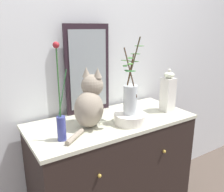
{
  "coord_description": "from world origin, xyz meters",
  "views": [
    {
      "loc": [
        -0.86,
        -1.35,
        1.6
      ],
      "look_at": [
        0.0,
        0.0,
        1.12
      ],
      "focal_mm": 37.88,
      "sensor_mm": 36.0,
      "label": 1
    }
  ],
  "objects_px": {
    "bowl_porcelain": "(130,118)",
    "cat_sitting": "(90,103)",
    "jar_lidded_porcelain": "(168,92)",
    "vase_slim_green": "(61,119)",
    "vase_glass_clear": "(130,96)",
    "mirror_leaning": "(88,70)",
    "sideboard": "(112,175)"
  },
  "relations": [
    {
      "from": "cat_sitting",
      "to": "jar_lidded_porcelain",
      "type": "distance_m",
      "value": 0.66
    },
    {
      "from": "sideboard",
      "to": "jar_lidded_porcelain",
      "type": "distance_m",
      "value": 0.79
    },
    {
      "from": "jar_lidded_porcelain",
      "to": "bowl_porcelain",
      "type": "bearing_deg",
      "value": -173.62
    },
    {
      "from": "mirror_leaning",
      "to": "jar_lidded_porcelain",
      "type": "xyz_separation_m",
      "value": [
        0.54,
        -0.32,
        -0.18
      ]
    },
    {
      "from": "mirror_leaning",
      "to": "sideboard",
      "type": "bearing_deg",
      "value": -76.53
    },
    {
      "from": "vase_glass_clear",
      "to": "mirror_leaning",
      "type": "bearing_deg",
      "value": 110.08
    },
    {
      "from": "jar_lidded_porcelain",
      "to": "sideboard",
      "type": "bearing_deg",
      "value": 171.39
    },
    {
      "from": "bowl_porcelain",
      "to": "vase_slim_green",
      "type": "bearing_deg",
      "value": 178.91
    },
    {
      "from": "bowl_porcelain",
      "to": "cat_sitting",
      "type": "bearing_deg",
      "value": 156.18
    },
    {
      "from": "sideboard",
      "to": "vase_slim_green",
      "type": "distance_m",
      "value": 0.75
    },
    {
      "from": "vase_slim_green",
      "to": "bowl_porcelain",
      "type": "xyz_separation_m",
      "value": [
        0.5,
        -0.01,
        -0.1
      ]
    },
    {
      "from": "sideboard",
      "to": "jar_lidded_porcelain",
      "type": "relative_size",
      "value": 3.55
    },
    {
      "from": "cat_sitting",
      "to": "vase_slim_green",
      "type": "distance_m",
      "value": 0.26
    },
    {
      "from": "cat_sitting",
      "to": "bowl_porcelain",
      "type": "distance_m",
      "value": 0.31
    },
    {
      "from": "vase_slim_green",
      "to": "sideboard",
      "type": "bearing_deg",
      "value": 14.37
    },
    {
      "from": "vase_slim_green",
      "to": "bowl_porcelain",
      "type": "relative_size",
      "value": 2.57
    },
    {
      "from": "cat_sitting",
      "to": "bowl_porcelain",
      "type": "xyz_separation_m",
      "value": [
        0.25,
        -0.11,
        -0.13
      ]
    },
    {
      "from": "bowl_porcelain",
      "to": "vase_glass_clear",
      "type": "distance_m",
      "value": 0.16
    },
    {
      "from": "cat_sitting",
      "to": "vase_slim_green",
      "type": "height_order",
      "value": "vase_slim_green"
    },
    {
      "from": "bowl_porcelain",
      "to": "jar_lidded_porcelain",
      "type": "distance_m",
      "value": 0.42
    },
    {
      "from": "vase_glass_clear",
      "to": "sideboard",
      "type": "bearing_deg",
      "value": 122.44
    },
    {
      "from": "vase_glass_clear",
      "to": "jar_lidded_porcelain",
      "type": "distance_m",
      "value": 0.41
    },
    {
      "from": "mirror_leaning",
      "to": "vase_glass_clear",
      "type": "distance_m",
      "value": 0.42
    },
    {
      "from": "jar_lidded_porcelain",
      "to": "cat_sitting",
      "type": "bearing_deg",
      "value": 174.2
    },
    {
      "from": "cat_sitting",
      "to": "jar_lidded_porcelain",
      "type": "height_order",
      "value": "cat_sitting"
    },
    {
      "from": "bowl_porcelain",
      "to": "vase_glass_clear",
      "type": "bearing_deg",
      "value": 62.11
    },
    {
      "from": "bowl_porcelain",
      "to": "mirror_leaning",
      "type": "bearing_deg",
      "value": 109.94
    },
    {
      "from": "bowl_porcelain",
      "to": "jar_lidded_porcelain",
      "type": "xyz_separation_m",
      "value": [
        0.4,
        0.05,
        0.12
      ]
    },
    {
      "from": "cat_sitting",
      "to": "mirror_leaning",
      "type": "bearing_deg",
      "value": 64.72
    },
    {
      "from": "vase_slim_green",
      "to": "bowl_porcelain",
      "type": "bearing_deg",
      "value": -1.09
    },
    {
      "from": "cat_sitting",
      "to": "vase_glass_clear",
      "type": "height_order",
      "value": "vase_glass_clear"
    },
    {
      "from": "bowl_porcelain",
      "to": "vase_glass_clear",
      "type": "relative_size",
      "value": 0.43
    }
  ]
}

